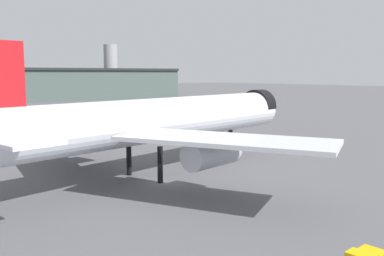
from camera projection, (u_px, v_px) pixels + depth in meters
name	position (u px, v px, depth m)	size (l,w,h in m)	color
ground	(161.00, 183.00, 54.66)	(900.00, 900.00, 0.00)	#56565B
airliner_near_gate	(156.00, 121.00, 57.62)	(59.79, 54.08, 17.42)	silver
traffic_cone_wingtip	(213.00, 138.00, 89.93)	(0.60, 0.60, 0.75)	#F2600C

